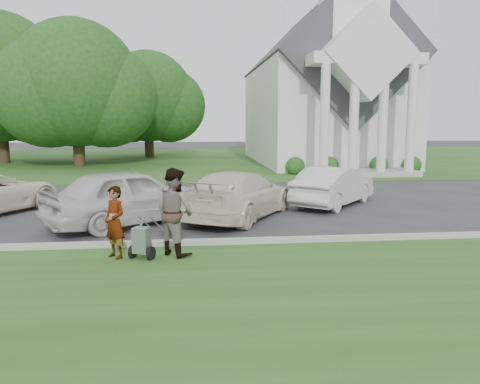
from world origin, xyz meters
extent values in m
plane|color=#333335|center=(0.00, 0.00, 0.00)|extent=(120.00, 120.00, 0.00)
cube|color=#274A19|center=(0.00, -3.00, 0.01)|extent=(80.00, 7.00, 0.01)
cube|color=#274A19|center=(0.00, 27.00, 0.01)|extent=(80.00, 30.00, 0.01)
cube|color=#9E9E93|center=(0.00, 0.55, 0.07)|extent=(80.00, 0.18, 0.15)
cube|color=white|center=(9.00, 24.00, 3.50)|extent=(9.00, 16.00, 7.00)
cube|color=#38383D|center=(9.00, 24.00, 7.00)|extent=(9.19, 17.00, 9.19)
cube|color=#9E9E93|center=(9.00, 14.80, 0.15)|extent=(6.20, 2.60, 0.30)
cylinder|color=white|center=(6.60, 13.80, 3.00)|extent=(0.50, 0.50, 6.00)
cylinder|color=white|center=(8.20, 13.80, 3.00)|extent=(0.50, 0.50, 6.00)
cylinder|color=white|center=(9.80, 13.80, 3.00)|extent=(0.50, 0.50, 6.00)
cylinder|color=white|center=(11.40, 13.80, 3.00)|extent=(0.50, 0.50, 6.00)
cube|color=white|center=(9.00, 14.60, 6.30)|extent=(6.20, 2.00, 0.60)
cube|color=white|center=(9.00, 14.60, 6.60)|extent=(5.09, 2.20, 5.09)
sphere|color=#1E4C19|center=(5.50, 15.70, 0.45)|extent=(1.10, 1.10, 1.10)
sphere|color=#1E4C19|center=(7.50, 15.70, 0.45)|extent=(1.10, 1.10, 1.10)
sphere|color=#1E4C19|center=(10.50, 15.70, 0.45)|extent=(1.10, 1.10, 1.10)
sphere|color=#1E4C19|center=(12.50, 15.70, 0.45)|extent=(1.10, 1.10, 1.10)
cylinder|color=#332316|center=(-8.00, 22.00, 1.60)|extent=(0.76, 0.76, 3.20)
sphere|color=#154518|center=(-8.00, 22.00, 5.51)|extent=(8.40, 8.40, 8.40)
sphere|color=#154518|center=(-6.11, 22.30, 4.67)|extent=(6.89, 6.89, 6.89)
sphere|color=#154518|center=(-9.68, 21.70, 4.88)|extent=(7.22, 7.22, 7.22)
cylinder|color=#332316|center=(-14.00, 25.00, 1.80)|extent=(0.76, 0.76, 3.60)
sphere|color=#154518|center=(-11.93, 25.30, 5.21)|extent=(7.54, 7.54, 7.54)
cylinder|color=#332316|center=(-4.00, 30.00, 1.50)|extent=(0.76, 0.76, 3.00)
sphere|color=#154518|center=(-4.00, 30.00, 5.09)|extent=(7.60, 7.60, 7.60)
sphere|color=#154518|center=(-2.29, 30.30, 4.33)|extent=(6.23, 6.23, 6.23)
sphere|color=#154518|center=(-5.52, 29.70, 4.52)|extent=(6.54, 6.54, 6.54)
cylinder|color=black|center=(-1.78, -0.40, 0.15)|extent=(0.19, 0.31, 0.31)
cylinder|color=black|center=(-1.37, -0.58, 0.15)|extent=(0.19, 0.31, 0.31)
cylinder|color=#2D2D33|center=(-1.57, -0.49, 0.15)|extent=(0.48, 0.24, 0.04)
cube|color=#96989E|center=(-1.57, -0.49, 0.43)|extent=(0.42, 0.39, 0.56)
cone|color=#96989E|center=(-1.57, -0.49, 0.81)|extent=(0.23, 0.23, 0.16)
cylinder|color=#2D2D33|center=(-1.57, -0.49, 0.89)|extent=(0.04, 0.04, 0.06)
cylinder|color=#96989E|center=(-1.51, 0.01, 0.69)|extent=(0.32, 0.70, 0.54)
cylinder|color=#96989E|center=(-1.25, -0.10, 0.69)|extent=(0.32, 0.70, 0.54)
cylinder|color=#96989E|center=(-1.24, 0.30, 0.94)|extent=(0.31, 0.16, 0.03)
imported|color=#999999|center=(-2.15, -0.34, 0.80)|extent=(0.69, 0.68, 1.60)
imported|color=#999999|center=(-0.85, -0.20, 0.99)|extent=(1.20, 1.21, 1.97)
cylinder|color=#96989E|center=(-2.23, 0.25, 0.54)|extent=(0.04, 0.04, 1.09)
cube|color=#2D2D33|center=(-2.23, 0.25, 1.16)|extent=(0.09, 0.06, 0.16)
cylinder|color=#96989E|center=(-2.23, 0.25, 1.24)|extent=(0.08, 0.08, 0.03)
imported|color=silver|center=(-2.29, 3.16, 0.83)|extent=(5.12, 4.49, 1.67)
imported|color=silver|center=(0.99, 3.76, 0.74)|extent=(4.34, 5.44, 1.48)
imported|color=silver|center=(4.64, 5.60, 0.70)|extent=(3.91, 4.21, 1.41)
camera|label=1|loc=(-0.47, -10.61, 3.00)|focal=35.00mm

